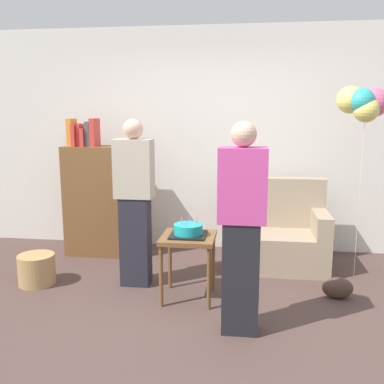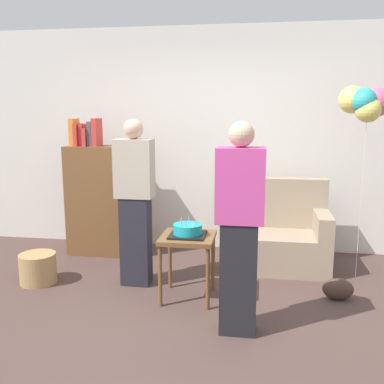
# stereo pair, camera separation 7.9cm
# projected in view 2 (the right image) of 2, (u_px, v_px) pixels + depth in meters

# --- Properties ---
(ground_plane) EXTENTS (8.00, 8.00, 0.00)m
(ground_plane) POSITION_uv_depth(u_px,v_px,m) (188.00, 319.00, 3.60)
(ground_plane) COLOR #4C3833
(wall_back) EXTENTS (6.00, 0.10, 2.70)m
(wall_back) POSITION_uv_depth(u_px,v_px,m) (216.00, 140.00, 5.34)
(wall_back) COLOR silver
(wall_back) RESTS_ON ground_plane
(couch) EXTENTS (1.10, 0.70, 0.96)m
(couch) POSITION_uv_depth(u_px,v_px,m) (277.00, 236.00, 4.80)
(couch) COLOR gray
(couch) RESTS_ON ground_plane
(bookshelf) EXTENTS (0.80, 0.36, 1.62)m
(bookshelf) POSITION_uv_depth(u_px,v_px,m) (102.00, 198.00, 5.18)
(bookshelf) COLOR brown
(bookshelf) RESTS_ON ground_plane
(side_table) EXTENTS (0.48, 0.48, 0.60)m
(side_table) POSITION_uv_depth(u_px,v_px,m) (188.00, 245.00, 3.93)
(side_table) COLOR brown
(side_table) RESTS_ON ground_plane
(birthday_cake) EXTENTS (0.32, 0.32, 0.17)m
(birthday_cake) POSITION_uv_depth(u_px,v_px,m) (188.00, 230.00, 3.90)
(birthday_cake) COLOR black
(birthday_cake) RESTS_ON side_table
(person_blowing_candles) EXTENTS (0.36, 0.22, 1.63)m
(person_blowing_candles) POSITION_uv_depth(u_px,v_px,m) (135.00, 202.00, 4.21)
(person_blowing_candles) COLOR #23232D
(person_blowing_candles) RESTS_ON ground_plane
(person_holding_cake) EXTENTS (0.36, 0.22, 1.63)m
(person_holding_cake) POSITION_uv_depth(u_px,v_px,m) (240.00, 228.00, 3.26)
(person_holding_cake) COLOR black
(person_holding_cake) RESTS_ON ground_plane
(wicker_basket) EXTENTS (0.36, 0.36, 0.30)m
(wicker_basket) POSITION_uv_depth(u_px,v_px,m) (38.00, 268.00, 4.35)
(wicker_basket) COLOR #A88451
(wicker_basket) RESTS_ON ground_plane
(handbag) EXTENTS (0.28, 0.14, 0.20)m
(handbag) POSITION_uv_depth(u_px,v_px,m) (338.00, 289.00, 3.96)
(handbag) COLOR #473328
(handbag) RESTS_ON ground_plane
(balloon_bunch) EXTENTS (0.51, 0.36, 1.95)m
(balloon_bunch) POSITION_uv_depth(u_px,v_px,m) (366.00, 103.00, 4.22)
(balloon_bunch) COLOR silver
(balloon_bunch) RESTS_ON ground_plane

